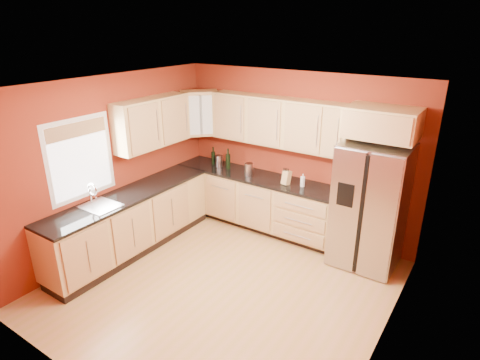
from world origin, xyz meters
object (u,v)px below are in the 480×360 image
Objects in this scene: refrigerator at (370,206)px; soap_dispenser at (303,180)px; knife_block at (286,178)px; wine_bottle_a at (213,156)px; canister_left at (219,161)px.

refrigerator is 8.81× the size of soap_dispenser.
refrigerator is 1.31m from knife_block.
refrigerator is 8.17× the size of knife_block.
knife_block is 0.26m from soap_dispenser.
knife_block is (-1.30, 0.00, 0.14)m from refrigerator.
canister_left is at bearing -17.87° from wine_bottle_a.
refrigerator reaches higher than wine_bottle_a.
knife_block is 1.08× the size of soap_dispenser.
wine_bottle_a is (-0.17, 0.05, 0.05)m from canister_left.
refrigerator is 2.82m from wine_bottle_a.
canister_left is at bearing -168.95° from knife_block.
canister_left is 1.59m from soap_dispenser.
refrigerator is 5.65× the size of wine_bottle_a.
wine_bottle_a is 1.52m from knife_block.
soap_dispenser is at bearing 176.92° from refrigerator.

